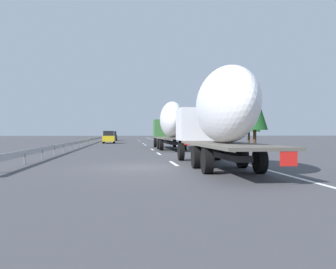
{
  "coord_description": "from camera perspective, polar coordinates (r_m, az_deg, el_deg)",
  "views": [
    {
      "loc": [
        -18.21,
        0.75,
        1.67
      ],
      "look_at": [
        11.79,
        -2.57,
        1.5
      ],
      "focal_mm": 40.56,
      "sensor_mm": 36.0,
      "label": 1
    }
  ],
  "objects": [
    {
      "name": "ground_plane",
      "position": [
        58.24,
        -5.58,
        -1.33
      ],
      "size": [
        260.0,
        260.0,
        0.0
      ],
      "primitive_type": "plane",
      "color": "#424247"
    },
    {
      "name": "lane_stripe_0",
      "position": [
        20.44,
        0.87,
        -4.36
      ],
      "size": [
        3.2,
        0.2,
        0.01
      ],
      "primitive_type": "cube",
      "color": "white",
      "rests_on": "ground_plane"
    },
    {
      "name": "lane_stripe_1",
      "position": [
        29.79,
        -1.4,
        -2.89
      ],
      "size": [
        3.2,
        0.2,
        0.01
      ],
      "primitive_type": "cube",
      "color": "white",
      "rests_on": "ground_plane"
    },
    {
      "name": "lane_stripe_2",
      "position": [
        37.28,
        -2.39,
        -2.25
      ],
      "size": [
        3.2,
        0.2,
        0.01
      ],
      "primitive_type": "cube",
      "color": "white",
      "rests_on": "ground_plane"
    },
    {
      "name": "lane_stripe_3",
      "position": [
        50.66,
        -3.43,
        -1.57
      ],
      "size": [
        3.2,
        0.2,
        0.01
      ],
      "primitive_type": "cube",
      "color": "white",
      "rests_on": "ground_plane"
    },
    {
      "name": "lane_stripe_4",
      "position": [
        56.81,
        -3.74,
        -1.36
      ],
      "size": [
        3.2,
        0.2,
        0.01
      ],
      "primitive_type": "cube",
      "color": "white",
      "rests_on": "ground_plane"
    },
    {
      "name": "lane_stripe_5",
      "position": [
        71.99,
        -4.28,
        -1.01
      ],
      "size": [
        3.2,
        0.2,
        0.01
      ],
      "primitive_type": "cube",
      "color": "white",
      "rests_on": "ground_plane"
    },
    {
      "name": "lane_stripe_6",
      "position": [
        81.8,
        -4.53,
        -0.85
      ],
      "size": [
        3.2,
        0.2,
        0.01
      ],
      "primitive_type": "cube",
      "color": "white",
      "rests_on": "ground_plane"
    },
    {
      "name": "edge_line_right",
      "position": [
        63.54,
        -0.67,
        -1.19
      ],
      "size": [
        110.0,
        0.2,
        0.01
      ],
      "primitive_type": "cube",
      "color": "white",
      "rests_on": "ground_plane"
    },
    {
      "name": "truck_lead",
      "position": [
        37.45,
        0.35,
        1.69
      ],
      "size": [
        13.91,
        2.55,
        4.6
      ],
      "color": "#387038",
      "rests_on": "ground_plane"
    },
    {
      "name": "truck_trailing",
      "position": [
        18.05,
        7.64,
        3.16
      ],
      "size": [
        13.59,
        2.55,
        4.57
      ],
      "color": "silver",
      "rests_on": "ground_plane"
    },
    {
      "name": "car_yellow_coupe",
      "position": [
        58.55,
        -8.88,
        -0.39
      ],
      "size": [
        4.73,
        1.78,
        1.9
      ],
      "color": "gold",
      "rests_on": "ground_plane"
    },
    {
      "name": "car_black_suv",
      "position": [
        78.3,
        -8.34,
        -0.21
      ],
      "size": [
        4.58,
        1.82,
        1.92
      ],
      "color": "black",
      "rests_on": "ground_plane"
    },
    {
      "name": "road_sign",
      "position": [
        62.31,
        0.55,
        0.97
      ],
      "size": [
        0.1,
        0.9,
        3.46
      ],
      "color": "gray",
      "rests_on": "ground_plane"
    },
    {
      "name": "tree_0",
      "position": [
        36.42,
        12.9,
        3.7
      ],
      "size": [
        2.42,
        2.42,
        5.78
      ],
      "color": "#472D19",
      "rests_on": "ground_plane"
    },
    {
      "name": "tree_1",
      "position": [
        51.48,
        8.49,
        2.75
      ],
      "size": [
        2.97,
        2.97,
        6.19
      ],
      "color": "#472D19",
      "rests_on": "ground_plane"
    },
    {
      "name": "tree_2",
      "position": [
        42.57,
        12.06,
        2.93
      ],
      "size": [
        2.49,
        2.49,
        5.52
      ],
      "color": "#472D19",
      "rests_on": "ground_plane"
    },
    {
      "name": "tree_3",
      "position": [
        99.3,
        1.82,
        1.43
      ],
      "size": [
        2.47,
        2.47,
        5.52
      ],
      "color": "#472D19",
      "rests_on": "ground_plane"
    },
    {
      "name": "tree_4",
      "position": [
        88.97,
        1.33,
        1.9
      ],
      "size": [
        3.86,
        3.86,
        6.79
      ],
      "color": "#472D19",
      "rests_on": "ground_plane"
    },
    {
      "name": "tree_5",
      "position": [
        67.88,
        5.8,
        2.74
      ],
      "size": [
        3.96,
        3.96,
        7.13
      ],
      "color": "#472D19",
      "rests_on": "ground_plane"
    },
    {
      "name": "guardrail_median",
      "position": [
        61.45,
        -11.22,
        -0.71
      ],
      "size": [
        94.0,
        0.1,
        0.76
      ],
      "color": "#9EA0A5",
      "rests_on": "ground_plane"
    }
  ]
}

